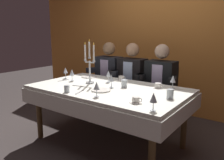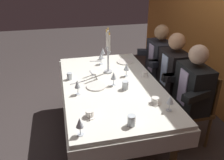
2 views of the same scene
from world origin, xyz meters
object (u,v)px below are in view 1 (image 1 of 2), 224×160
object	(u,v)px
wine_glass_2	(97,86)
wine_glass_5	(111,78)
water_tumbler_2	(170,94)
seated_diner_1	(132,75)
dining_table	(108,96)
candelabra	(90,66)
wine_glass_3	(72,73)
water_tumbler_1	(124,83)
coffee_cup_2	(121,78)
wine_glass_4	(173,79)
seated_diner_0	(109,72)
water_tumbler_0	(67,89)
dinner_plate_0	(101,90)
seated_diner_2	(161,79)
coffee_cup_0	(136,100)
wine_glass_6	(65,71)
dinner_plate_1	(89,77)
wine_glass_1	(153,98)
coffee_cup_1	(158,86)
wine_glass_0	(108,74)

from	to	relation	value
wine_glass_2	wine_glass_5	distance (m)	0.44
water_tumbler_2	seated_diner_1	xyz separation A→B (m)	(-0.99, 0.89, -0.05)
dining_table	wine_glass_2	world-z (taller)	wine_glass_2
candelabra	wine_glass_3	bearing A→B (deg)	-172.43
water_tumbler_1	coffee_cup_2	bearing A→B (deg)	128.93
candelabra	water_tumbler_1	distance (m)	0.53
wine_glass_5	water_tumbler_1	size ratio (longest dim) A/B	1.75
wine_glass_4	seated_diner_0	size ratio (longest dim) A/B	0.13
wine_glass_4	water_tumbler_2	xyz separation A→B (m)	(0.14, -0.42, -0.07)
water_tumbler_0	water_tumbler_1	world-z (taller)	water_tumbler_1
dinner_plate_0	coffee_cup_2	size ratio (longest dim) A/B	1.74
coffee_cup_2	seated_diner_2	distance (m)	0.60
wine_glass_3	wine_glass_5	distance (m)	0.67
wine_glass_3	coffee_cup_0	bearing A→B (deg)	-15.34
seated_diner_1	coffee_cup_0	bearing A→B (deg)	-57.40
wine_glass_3	wine_glass_6	bearing A→B (deg)	161.06
candelabra	dinner_plate_1	world-z (taller)	candelabra
dining_table	water_tumbler_0	bearing A→B (deg)	-117.01
dining_table	wine_glass_1	world-z (taller)	wine_glass_1
water_tumbler_2	wine_glass_5	bearing A→B (deg)	177.96
wine_glass_4	coffee_cup_0	world-z (taller)	wine_glass_4
water_tumbler_2	wine_glass_6	bearing A→B (deg)	177.40
water_tumbler_0	coffee_cup_2	distance (m)	0.92
coffee_cup_2	dinner_plate_0	bearing A→B (deg)	-77.48
dinner_plate_0	seated_diner_1	distance (m)	1.09
wine_glass_6	water_tumbler_0	bearing A→B (deg)	-41.65
wine_glass_2	coffee_cup_2	xyz separation A→B (m)	(-0.26, 0.85, -0.09)
wine_glass_6	seated_diner_0	size ratio (longest dim) A/B	0.13
seated_diner_1	wine_glass_5	bearing A→B (deg)	-75.43
wine_glass_1	coffee_cup_0	distance (m)	0.28
wine_glass_3	coffee_cup_1	size ratio (longest dim) A/B	1.24
coffee_cup_0	seated_diner_0	xyz separation A→B (m)	(-1.24, 1.23, -0.03)
water_tumbler_1	wine_glass_2	bearing A→B (deg)	-90.30
dining_table	wine_glass_5	world-z (taller)	wine_glass_5
wine_glass_5	seated_diner_1	world-z (taller)	seated_diner_1
wine_glass_3	wine_glass_5	world-z (taller)	same
wine_glass_1	wine_glass_4	xyz separation A→B (m)	(-0.17, 0.86, 0.00)
wine_glass_3	coffee_cup_0	size ratio (longest dim) A/B	1.24
wine_glass_6	coffee_cup_1	size ratio (longest dim) A/B	1.24
candelabra	wine_glass_0	world-z (taller)	candelabra
dining_table	coffee_cup_0	size ratio (longest dim) A/B	14.70
coffee_cup_1	candelabra	bearing A→B (deg)	-160.61
wine_glass_2	seated_diner_2	distance (m)	1.30
wine_glass_4	seated_diner_1	distance (m)	0.99
wine_glass_1	coffee_cup_1	distance (m)	0.85
wine_glass_0	wine_glass_4	size ratio (longest dim) A/B	1.00
wine_glass_1	water_tumbler_1	distance (m)	0.89
dining_table	wine_glass_4	xyz separation A→B (m)	(0.67, 0.41, 0.23)
wine_glass_1	wine_glass_4	distance (m)	0.87
seated_diner_0	wine_glass_6	bearing A→B (deg)	-102.71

